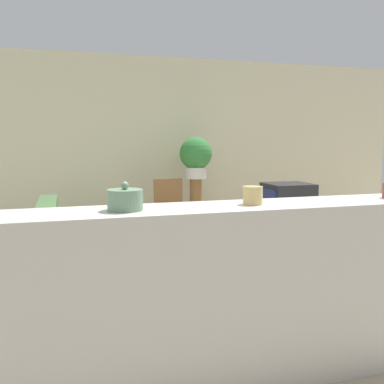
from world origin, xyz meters
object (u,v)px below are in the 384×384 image
(couch, at_px, (83,254))
(television, at_px, (287,202))
(potted_plant, at_px, (196,156))
(wooden_chair, at_px, (170,211))
(decorative_bowl, at_px, (125,200))

(couch, bearing_deg, television, 6.25)
(couch, bearing_deg, potted_plant, 38.51)
(television, bearing_deg, couch, -173.75)
(couch, distance_m, wooden_chair, 1.59)
(couch, relative_size, television, 3.51)
(wooden_chair, bearing_deg, television, -28.63)
(couch, bearing_deg, decorative_bowl, -85.84)
(television, height_order, wooden_chair, wooden_chair)
(television, distance_m, decorative_bowl, 3.47)
(television, xyz_separation_m, wooden_chair, (-1.35, 0.74, -0.16))
(potted_plant, relative_size, decorative_bowl, 3.03)
(couch, height_order, decorative_bowl, decorative_bowl)
(couch, xyz_separation_m, decorative_bowl, (0.16, -2.21, 0.86))
(potted_plant, height_order, decorative_bowl, potted_plant)
(wooden_chair, relative_size, decorative_bowl, 4.87)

